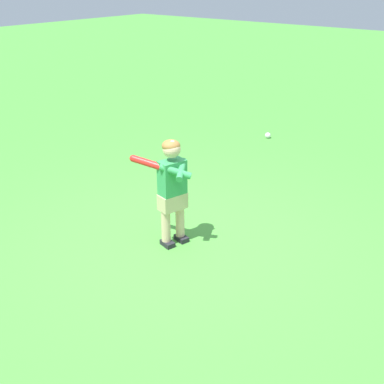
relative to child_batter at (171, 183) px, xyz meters
The scene contains 3 objects.
ground_plane 0.67m from the child_batter, ahead, with size 40.00×40.00×0.00m, color #479338.
child_batter is the anchor object (origin of this frame).
play_ball_near_batter 3.67m from the child_batter, 105.51° to the left, with size 0.09×0.09×0.09m, color white.
Camera 1 is at (2.64, -3.19, 2.50)m, focal length 45.33 mm.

